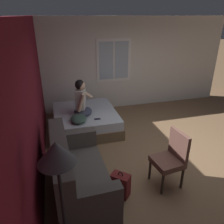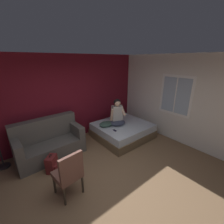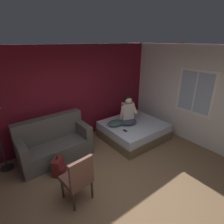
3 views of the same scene
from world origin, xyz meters
name	(u,v)px [view 1 (image 1 of 3)]	position (x,y,z in m)	size (l,w,h in m)	color
ground_plane	(169,156)	(0.00, 0.00, 0.00)	(40.00, 40.00, 0.00)	brown
wall_back_accent	(29,110)	(0.00, 2.59, 1.35)	(10.77, 0.16, 2.70)	maroon
wall_side_with_window	(125,64)	(2.96, 0.01, 1.35)	(0.19, 6.42, 2.70)	silver
bed	(85,120)	(1.69, 1.49, 0.24)	(1.74, 1.59, 0.48)	brown
couch	(77,175)	(-0.58, 1.97, 0.39)	(1.72, 0.87, 1.04)	#514C47
side_chair	(171,157)	(-0.70, 0.40, 0.53)	(0.51, 0.51, 0.98)	#382D23
person_seated	(82,101)	(1.52, 1.58, 0.84)	(0.64, 0.59, 0.88)	#383D51
backpack	(121,185)	(-0.75, 1.30, 0.19)	(0.35, 0.35, 0.46)	maroon
throw_pillow	(79,119)	(1.16, 1.71, 0.55)	(0.48, 0.36, 0.14)	#385147
cell_phone	(97,119)	(1.16, 1.28, 0.48)	(0.07, 0.14, 0.01)	black
floor_lamp	(58,167)	(-1.66, 2.21, 1.43)	(0.36, 0.36, 1.70)	black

